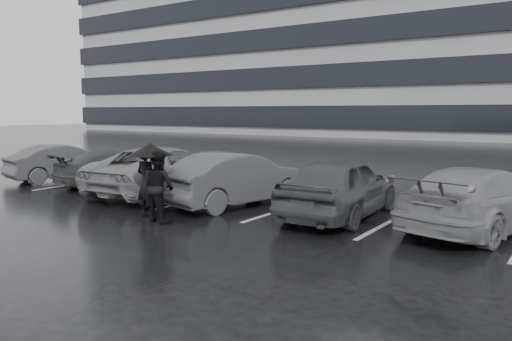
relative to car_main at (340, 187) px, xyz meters
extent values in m
plane|color=black|center=(-2.22, -1.83, -0.75)|extent=(160.00, 160.00, 0.00)
cube|color=gray|center=(-24.22, 46.17, 13.25)|extent=(60.00, 25.00, 28.00)
cube|color=black|center=(-24.22, 46.17, 1.25)|extent=(60.60, 25.60, 2.20)
cube|color=black|center=(-24.22, 46.17, 5.25)|extent=(60.60, 25.60, 2.20)
cube|color=black|center=(-24.22, 46.17, 9.25)|extent=(60.60, 25.60, 2.20)
cube|color=black|center=(-24.22, 46.17, 13.25)|extent=(60.60, 25.60, 2.20)
imported|color=black|center=(0.00, 0.00, 0.00)|extent=(2.01, 4.50, 1.50)
imported|color=#28282A|center=(-3.00, -0.11, -0.03)|extent=(2.39, 4.62, 1.45)
imported|color=#545456|center=(-5.82, 0.06, -0.01)|extent=(2.87, 5.52, 1.49)
imported|color=black|center=(-8.70, 0.47, -0.16)|extent=(2.52, 4.35, 1.19)
imported|color=#28282A|center=(-11.28, 0.29, -0.09)|extent=(2.22, 4.24, 1.33)
imported|color=#545456|center=(3.06, 0.45, -0.06)|extent=(3.00, 5.07, 1.38)
imported|color=black|center=(-3.87, -2.61, 0.10)|extent=(0.65, 0.45, 1.71)
imported|color=black|center=(-3.28, -2.80, 0.08)|extent=(0.88, 0.73, 1.66)
cylinder|color=black|center=(-3.63, -2.70, 0.03)|extent=(0.02, 0.02, 1.56)
cone|color=black|center=(-3.63, -2.70, 0.91)|extent=(1.08, 1.08, 0.27)
sphere|color=black|center=(-3.63, -2.70, 1.05)|extent=(0.05, 0.05, 0.05)
cube|color=#B1B1B3|center=(-12.82, 0.67, -0.75)|extent=(0.12, 5.00, 0.00)
cube|color=#B1B1B3|center=(-10.02, 0.67, -0.75)|extent=(0.12, 5.00, 0.00)
cube|color=#B1B1B3|center=(-7.22, 0.67, -0.75)|extent=(0.12, 5.00, 0.00)
cube|color=#B1B1B3|center=(-4.42, 0.67, -0.75)|extent=(0.12, 5.00, 0.00)
cube|color=#B1B1B3|center=(-1.62, 0.67, -0.75)|extent=(0.12, 5.00, 0.00)
cube|color=#B1B1B3|center=(1.18, 0.67, -0.75)|extent=(0.12, 5.00, 0.00)
camera|label=1|loc=(5.01, -10.97, 1.81)|focal=35.00mm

